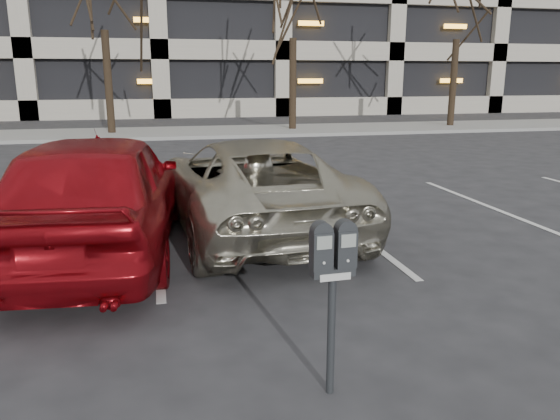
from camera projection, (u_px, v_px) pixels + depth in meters
name	position (u px, v px, depth m)	size (l,w,h in m)	color
ground	(290.00, 282.00, 6.02)	(140.00, 140.00, 0.00)	#28282B
sidewalk	(193.00, 132.00, 21.15)	(80.00, 4.00, 0.12)	gray
stall_lines	(159.00, 232.00, 7.89)	(16.90, 5.20, 0.00)	silver
parking_meter	(333.00, 266.00, 3.70)	(0.33, 0.14, 1.25)	black
suv_silver	(251.00, 185.00, 7.90)	(2.59, 5.00, 1.35)	#B4AF9A
car_red	(98.00, 192.00, 6.79)	(1.89, 4.69, 1.60)	maroon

